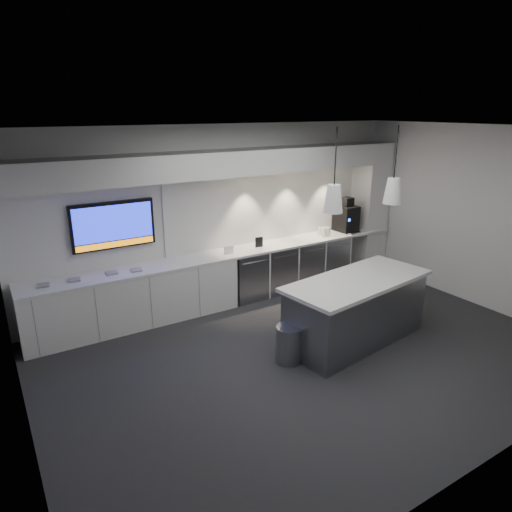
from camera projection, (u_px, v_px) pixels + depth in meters
floor at (310, 353)px, 6.32m from camera, size 7.00×7.00×0.00m
ceiling at (319, 129)px, 5.39m from camera, size 7.00×7.00×0.00m
wall_back at (223, 214)px, 7.88m from camera, size 7.00×0.00×7.00m
wall_front at (501, 325)px, 3.84m from camera, size 7.00×0.00×7.00m
wall_left at (10, 311)px, 4.11m from camera, size 0.00×7.00×7.00m
wall_right at (479, 217)px, 7.61m from camera, size 0.00×7.00×7.00m
back_counter at (233, 253)px, 7.81m from camera, size 6.80×0.65×0.04m
left_base_cabinets at (135, 298)px, 7.07m from camera, size 3.30×0.63×0.86m
fridge_unit_a at (246, 275)px, 8.07m from camera, size 0.60×0.61×0.85m
fridge_unit_b at (275, 269)px, 8.39m from camera, size 0.60×0.61×0.85m
fridge_unit_c at (303, 263)px, 8.71m from camera, size 0.60×0.61×0.85m
fridge_unit_d at (328, 257)px, 9.02m from camera, size 0.60×0.61×0.85m
backsplash at (281, 204)px, 8.45m from camera, size 4.60×0.03×1.30m
soffit at (231, 163)px, 7.36m from camera, size 6.90×0.60×0.40m
column at (369, 208)px, 9.30m from camera, size 0.55×0.55×2.60m
wall_tv at (113, 225)px, 6.87m from camera, size 1.25×0.07×0.72m
island at (356, 310)px, 6.54m from camera, size 2.36×1.26×0.96m
bin at (289, 344)px, 6.07m from camera, size 0.37×0.37×0.50m
coffee_machine at (346, 217)px, 9.03m from camera, size 0.38×0.54×0.67m
sign_black at (259, 242)px, 8.03m from camera, size 0.14×0.04×0.18m
sign_white at (229, 250)px, 7.66m from camera, size 0.18×0.04×0.14m
cup_cluster at (324, 232)px, 8.75m from camera, size 0.19×0.19×0.16m
tray_a at (43, 285)px, 6.29m from camera, size 0.19×0.19×0.02m
tray_b at (74, 280)px, 6.49m from camera, size 0.18×0.18×0.02m
tray_c at (112, 273)px, 6.76m from camera, size 0.16×0.16×0.02m
tray_d at (136, 270)px, 6.89m from camera, size 0.19×0.19×0.02m
pendant_left at (333, 198)px, 5.76m from camera, size 0.25×0.25×1.06m
pendant_right at (393, 191)px, 6.29m from camera, size 0.25×0.25×1.06m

